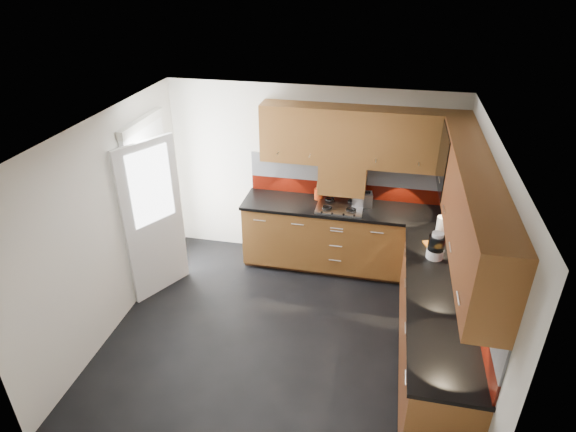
% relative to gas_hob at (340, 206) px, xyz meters
% --- Properties ---
extents(room, '(4.00, 3.80, 2.64)m').
position_rel_gas_hob_xyz_m(room, '(-0.45, -1.47, 0.54)').
color(room, black).
extents(base_cabinets, '(2.70, 3.20, 0.95)m').
position_rel_gas_hob_xyz_m(base_cabinets, '(0.62, -0.75, -0.52)').
color(base_cabinets, brown).
rests_on(base_cabinets, room).
extents(countertop, '(2.72, 3.22, 0.04)m').
position_rel_gas_hob_xyz_m(countertop, '(0.60, -0.77, -0.04)').
color(countertop, black).
rests_on(countertop, base_cabinets).
extents(backsplash, '(2.70, 3.20, 0.54)m').
position_rel_gas_hob_xyz_m(backsplash, '(0.83, -0.54, 0.25)').
color(backsplash, maroon).
rests_on(backsplash, countertop).
extents(upper_cabinets, '(2.50, 3.20, 0.72)m').
position_rel_gas_hob_xyz_m(upper_cabinets, '(0.78, -0.69, 0.88)').
color(upper_cabinets, brown).
rests_on(upper_cabinets, room).
extents(extractor_hood, '(0.60, 0.33, 0.40)m').
position_rel_gas_hob_xyz_m(extractor_hood, '(-0.00, 0.17, 0.32)').
color(extractor_hood, brown).
rests_on(extractor_hood, room).
extents(glass_cabinet, '(0.32, 0.80, 0.66)m').
position_rel_gas_hob_xyz_m(glass_cabinet, '(1.26, -0.40, 0.91)').
color(glass_cabinet, black).
rests_on(glass_cabinet, room).
extents(back_door, '(0.42, 1.19, 2.04)m').
position_rel_gas_hob_xyz_m(back_door, '(-2.23, -0.72, 0.08)').
color(back_door, white).
rests_on(back_door, room).
extents(gas_hob, '(0.59, 0.52, 0.05)m').
position_rel_gas_hob_xyz_m(gas_hob, '(0.00, 0.00, 0.00)').
color(gas_hob, silver).
rests_on(gas_hob, countertop).
extents(utensil_pot, '(0.12, 0.12, 0.42)m').
position_rel_gas_hob_xyz_m(utensil_pot, '(-0.30, 0.18, 0.08)').
color(utensil_pot, red).
rests_on(utensil_pot, countertop).
extents(toaster, '(0.28, 0.19, 0.19)m').
position_rel_gas_hob_xyz_m(toaster, '(0.27, 0.10, 0.07)').
color(toaster, silver).
rests_on(toaster, countertop).
extents(food_processor, '(0.18, 0.18, 0.30)m').
position_rel_gas_hob_xyz_m(food_processor, '(1.12, -0.96, 0.12)').
color(food_processor, white).
rests_on(food_processor, countertop).
extents(paper_towel, '(0.14, 0.14, 0.23)m').
position_rel_gas_hob_xyz_m(paper_towel, '(1.21, -0.45, 0.10)').
color(paper_towel, white).
rests_on(paper_towel, countertop).
extents(orange_cloth, '(0.19, 0.18, 0.02)m').
position_rel_gas_hob_xyz_m(orange_cloth, '(1.10, -0.69, -0.01)').
color(orange_cloth, orange).
rests_on(orange_cloth, countertop).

